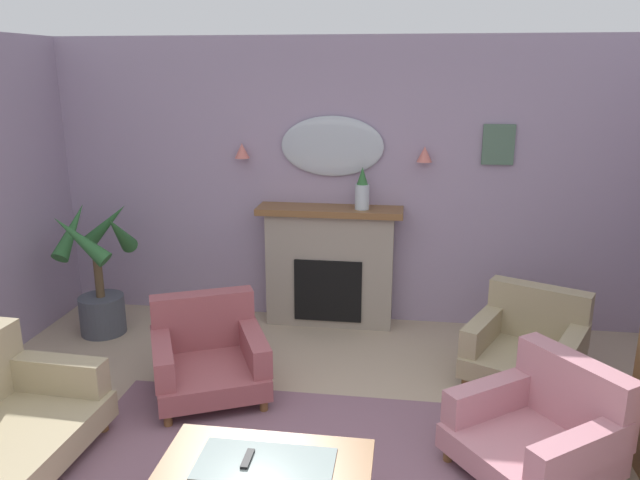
{
  "coord_description": "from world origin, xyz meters",
  "views": [
    {
      "loc": [
        0.48,
        -2.76,
        2.42
      ],
      "look_at": [
        -0.17,
        1.76,
        1.13
      ],
      "focal_mm": 34.49,
      "sensor_mm": 36.0,
      "label": 1
    }
  ],
  "objects_px": {
    "tv_remote": "(248,459)",
    "armchair_in_corner": "(208,353)",
    "armchair_beside_couch": "(528,343)",
    "mantel_vase_right": "(362,191)",
    "fireplace": "(330,267)",
    "wall_sconce_left": "(242,151)",
    "wall_mirror": "(332,146)",
    "armchair_near_fireplace": "(543,427)",
    "wall_sconce_right": "(425,154)",
    "framed_picture": "(498,145)",
    "potted_plant_tall_palm": "(99,276)",
    "coffee_table": "(265,473)"
  },
  "relations": [
    {
      "from": "wall_sconce_left",
      "to": "wall_sconce_right",
      "type": "xyz_separation_m",
      "value": [
        1.7,
        0.0,
        0.0
      ]
    },
    {
      "from": "wall_sconce_right",
      "to": "fireplace",
      "type": "bearing_deg",
      "value": -173.84
    },
    {
      "from": "wall_sconce_left",
      "to": "armchair_in_corner",
      "type": "height_order",
      "value": "wall_sconce_left"
    },
    {
      "from": "tv_remote",
      "to": "wall_sconce_left",
      "type": "bearing_deg",
      "value": 104.89
    },
    {
      "from": "wall_sconce_left",
      "to": "mantel_vase_right",
      "type": "bearing_deg",
      "value": -5.96
    },
    {
      "from": "fireplace",
      "to": "mantel_vase_right",
      "type": "relative_size",
      "value": 3.49
    },
    {
      "from": "wall_sconce_left",
      "to": "tv_remote",
      "type": "height_order",
      "value": "wall_sconce_left"
    },
    {
      "from": "wall_sconce_right",
      "to": "potted_plant_tall_palm",
      "type": "relative_size",
      "value": 0.11
    },
    {
      "from": "framed_picture",
      "to": "potted_plant_tall_palm",
      "type": "relative_size",
      "value": 0.29
    },
    {
      "from": "fireplace",
      "to": "mantel_vase_right",
      "type": "height_order",
      "value": "mantel_vase_right"
    },
    {
      "from": "coffee_table",
      "to": "armchair_in_corner",
      "type": "relative_size",
      "value": 1.02
    },
    {
      "from": "wall_sconce_left",
      "to": "armchair_beside_couch",
      "type": "xyz_separation_m",
      "value": [
        2.56,
        -0.96,
        -1.35
      ]
    },
    {
      "from": "tv_remote",
      "to": "armchair_beside_couch",
      "type": "bearing_deg",
      "value": 48.26
    },
    {
      "from": "armchair_beside_couch",
      "to": "wall_sconce_right",
      "type": "bearing_deg",
      "value": 131.63
    },
    {
      "from": "mantel_vase_right",
      "to": "armchair_beside_couch",
      "type": "relative_size",
      "value": 0.36
    },
    {
      "from": "wall_sconce_right",
      "to": "coffee_table",
      "type": "xyz_separation_m",
      "value": [
        -0.82,
        -2.96,
        -1.28
      ]
    },
    {
      "from": "coffee_table",
      "to": "mantel_vase_right",
      "type": "bearing_deg",
      "value": 84.56
    },
    {
      "from": "fireplace",
      "to": "tv_remote",
      "type": "xyz_separation_m",
      "value": [
        -0.07,
        -2.86,
        -0.12
      ]
    },
    {
      "from": "framed_picture",
      "to": "armchair_near_fireplace",
      "type": "distance_m",
      "value": 2.67
    },
    {
      "from": "wall_sconce_left",
      "to": "framed_picture",
      "type": "relative_size",
      "value": 0.39
    },
    {
      "from": "coffee_table",
      "to": "armchair_near_fireplace",
      "type": "xyz_separation_m",
      "value": [
        1.55,
        0.77,
        -0.08
      ]
    },
    {
      "from": "wall_mirror",
      "to": "armchair_near_fireplace",
      "type": "bearing_deg",
      "value": -54.78
    },
    {
      "from": "coffee_table",
      "to": "tv_remote",
      "type": "height_order",
      "value": "tv_remote"
    },
    {
      "from": "mantel_vase_right",
      "to": "wall_mirror",
      "type": "bearing_deg",
      "value": 150.46
    },
    {
      "from": "mantel_vase_right",
      "to": "wall_sconce_left",
      "type": "xyz_separation_m",
      "value": [
        -1.15,
        0.12,
        0.33
      ]
    },
    {
      "from": "wall_mirror",
      "to": "wall_sconce_left",
      "type": "relative_size",
      "value": 6.86
    },
    {
      "from": "wall_mirror",
      "to": "potted_plant_tall_palm",
      "type": "xyz_separation_m",
      "value": [
        -2.08,
        -0.66,
        -1.15
      ]
    },
    {
      "from": "armchair_near_fireplace",
      "to": "potted_plant_tall_palm",
      "type": "distance_m",
      "value": 3.99
    },
    {
      "from": "fireplace",
      "to": "tv_remote",
      "type": "bearing_deg",
      "value": -91.32
    },
    {
      "from": "fireplace",
      "to": "wall_sconce_left",
      "type": "relative_size",
      "value": 9.71
    },
    {
      "from": "mantel_vase_right",
      "to": "wall_mirror",
      "type": "distance_m",
      "value": 0.51
    },
    {
      "from": "mantel_vase_right",
      "to": "coffee_table",
      "type": "distance_m",
      "value": 3.0
    },
    {
      "from": "armchair_in_corner",
      "to": "armchair_near_fireplace",
      "type": "bearing_deg",
      "value": -16.15
    },
    {
      "from": "tv_remote",
      "to": "armchair_beside_couch",
      "type": "relative_size",
      "value": 0.15
    },
    {
      "from": "wall_sconce_left",
      "to": "potted_plant_tall_palm",
      "type": "height_order",
      "value": "wall_sconce_left"
    },
    {
      "from": "armchair_beside_couch",
      "to": "mantel_vase_right",
      "type": "bearing_deg",
      "value": 149.05
    },
    {
      "from": "framed_picture",
      "to": "wall_sconce_left",
      "type": "bearing_deg",
      "value": -178.54
    },
    {
      "from": "mantel_vase_right",
      "to": "armchair_near_fireplace",
      "type": "bearing_deg",
      "value": -58.25
    },
    {
      "from": "framed_picture",
      "to": "tv_remote",
      "type": "distance_m",
      "value": 3.63
    },
    {
      "from": "framed_picture",
      "to": "potted_plant_tall_palm",
      "type": "distance_m",
      "value": 3.84
    },
    {
      "from": "tv_remote",
      "to": "armchair_near_fireplace",
      "type": "relative_size",
      "value": 0.14
    },
    {
      "from": "wall_sconce_right",
      "to": "coffee_table",
      "type": "bearing_deg",
      "value": -105.5
    },
    {
      "from": "wall_mirror",
      "to": "potted_plant_tall_palm",
      "type": "height_order",
      "value": "wall_mirror"
    },
    {
      "from": "fireplace",
      "to": "armchair_near_fireplace",
      "type": "xyz_separation_m",
      "value": [
        1.58,
        -2.09,
        -0.27
      ]
    },
    {
      "from": "armchair_in_corner",
      "to": "armchair_near_fireplace",
      "type": "xyz_separation_m",
      "value": [
        2.34,
        -0.68,
        0.0
      ]
    },
    {
      "from": "armchair_in_corner",
      "to": "potted_plant_tall_palm",
      "type": "bearing_deg",
      "value": 146.01
    },
    {
      "from": "wall_sconce_left",
      "to": "coffee_table",
      "type": "relative_size",
      "value": 0.13
    },
    {
      "from": "wall_mirror",
      "to": "armchair_beside_couch",
      "type": "xyz_separation_m",
      "value": [
        1.71,
        -1.01,
        -1.4
      ]
    },
    {
      "from": "tv_remote",
      "to": "armchair_in_corner",
      "type": "xyz_separation_m",
      "value": [
        -0.69,
        1.44,
        -0.15
      ]
    },
    {
      "from": "fireplace",
      "to": "mantel_vase_right",
      "type": "bearing_deg",
      "value": -5.39
    }
  ]
}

